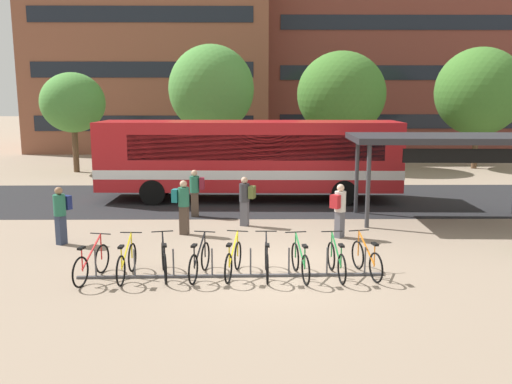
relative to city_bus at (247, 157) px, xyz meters
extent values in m
plane|color=gray|center=(0.71, -9.21, -1.78)|extent=(200.00, 200.00, 0.00)
cube|color=#232326|center=(0.71, 0.00, -1.77)|extent=(80.00, 7.20, 0.01)
cube|color=red|center=(0.06, 0.00, 0.07)|extent=(12.06, 2.86, 2.70)
cube|color=white|center=(0.06, 0.00, -0.58)|extent=(12.08, 2.88, 0.36)
cube|color=black|center=(-5.39, 0.14, 1.20)|extent=(1.06, 2.32, 0.40)
cube|color=black|center=(-5.91, 0.15, 0.34)|extent=(0.14, 2.19, 1.40)
cube|color=black|center=(0.33, -1.25, 0.48)|extent=(9.84, 0.31, 0.97)
cube|color=black|center=(0.40, 1.24, 0.48)|extent=(9.84, 0.31, 0.97)
cylinder|color=black|center=(-3.69, -1.06, -1.28)|extent=(1.01, 0.33, 1.00)
cylinder|color=black|center=(-3.63, 1.25, -1.28)|extent=(1.01, 0.33, 1.00)
cylinder|color=black|center=(3.75, -1.25, -1.28)|extent=(1.01, 0.33, 1.00)
cylinder|color=black|center=(3.81, 1.06, -1.28)|extent=(1.01, 0.33, 1.00)
cube|color=#47474C|center=(-0.31, -9.60, -1.75)|extent=(7.23, 0.25, 0.06)
cylinder|color=#47474C|center=(-3.48, -9.68, -1.43)|extent=(0.04, 0.04, 0.70)
cylinder|color=#47474C|center=(-2.57, -9.66, -1.43)|extent=(0.04, 0.04, 0.70)
cylinder|color=#47474C|center=(-1.67, -9.64, -1.43)|extent=(0.04, 0.04, 0.70)
cylinder|color=#47474C|center=(-0.77, -9.61, -1.43)|extent=(0.04, 0.04, 0.70)
cylinder|color=#47474C|center=(0.14, -9.59, -1.43)|extent=(0.04, 0.04, 0.70)
cylinder|color=#47474C|center=(1.04, -9.57, -1.43)|extent=(0.04, 0.04, 0.70)
cylinder|color=#47474C|center=(1.94, -9.55, -1.43)|extent=(0.04, 0.04, 0.70)
cylinder|color=#47474C|center=(2.85, -9.53, -1.43)|extent=(0.04, 0.04, 0.70)
torus|color=black|center=(-3.44, -9.27, -1.42)|extent=(0.19, 0.70, 0.70)
torus|color=black|center=(-3.65, -10.26, -1.42)|extent=(0.19, 0.70, 0.70)
cube|color=red|center=(-3.54, -9.75, -1.11)|extent=(0.22, 0.91, 0.58)
cylinder|color=red|center=(-3.63, -10.17, -1.16)|extent=(0.04, 0.04, 0.55)
cube|color=black|center=(-3.63, -10.17, -0.90)|extent=(0.14, 0.24, 0.05)
cylinder|color=red|center=(-3.44, -9.29, -1.11)|extent=(0.04, 0.04, 0.65)
cylinder|color=black|center=(-3.44, -9.29, -0.80)|extent=(0.51, 0.13, 0.03)
torus|color=black|center=(-2.73, -9.16, -1.42)|extent=(0.07, 0.71, 0.70)
torus|color=black|center=(-2.77, -10.18, -1.42)|extent=(0.07, 0.71, 0.70)
cube|color=yellow|center=(-2.75, -9.65, -1.11)|extent=(0.07, 0.92, 0.58)
cylinder|color=yellow|center=(-2.77, -10.08, -1.16)|extent=(0.03, 0.03, 0.55)
cube|color=black|center=(-2.77, -10.08, -0.90)|extent=(0.11, 0.22, 0.05)
cylinder|color=yellow|center=(-2.73, -9.18, -1.11)|extent=(0.03, 0.03, 0.65)
cylinder|color=black|center=(-2.73, -9.18, -0.80)|extent=(0.52, 0.05, 0.03)
torus|color=black|center=(-2.00, -9.07, -1.42)|extent=(0.19, 0.70, 0.70)
torus|color=black|center=(-1.79, -10.07, -1.42)|extent=(0.19, 0.70, 0.70)
cube|color=black|center=(-1.90, -9.55, -1.11)|extent=(0.22, 0.91, 0.58)
cylinder|color=black|center=(-1.81, -9.97, -1.16)|extent=(0.04, 0.04, 0.55)
cube|color=black|center=(-1.81, -9.97, -0.90)|extent=(0.14, 0.24, 0.05)
cylinder|color=black|center=(-2.00, -9.09, -1.11)|extent=(0.04, 0.04, 0.65)
cylinder|color=black|center=(-2.00, -9.09, -0.80)|extent=(0.51, 0.14, 0.03)
torus|color=black|center=(-0.97, -9.10, -1.42)|extent=(0.17, 0.70, 0.70)
torus|color=black|center=(-1.16, -10.10, -1.42)|extent=(0.17, 0.70, 0.70)
cube|color=black|center=(-1.06, -9.58, -1.11)|extent=(0.20, 0.91, 0.58)
cylinder|color=black|center=(-1.14, -10.00, -1.16)|extent=(0.04, 0.04, 0.55)
cube|color=black|center=(-1.14, -10.00, -0.90)|extent=(0.14, 0.23, 0.05)
cylinder|color=black|center=(-0.97, -9.12, -1.11)|extent=(0.04, 0.04, 0.65)
cylinder|color=black|center=(-0.97, -9.12, -0.80)|extent=(0.52, 0.12, 0.03)
torus|color=black|center=(-0.18, -9.04, -1.42)|extent=(0.18, 0.70, 0.70)
torus|color=black|center=(-0.37, -10.04, -1.42)|extent=(0.18, 0.70, 0.70)
cube|color=yellow|center=(-0.27, -9.52, -1.11)|extent=(0.20, 0.91, 0.58)
cylinder|color=yellow|center=(-0.35, -9.94, -1.16)|extent=(0.04, 0.04, 0.55)
cube|color=black|center=(-0.35, -9.94, -0.90)|extent=(0.14, 0.23, 0.05)
cylinder|color=yellow|center=(-0.18, -9.06, -1.11)|extent=(0.04, 0.04, 0.65)
cylinder|color=black|center=(-0.18, -9.06, -0.80)|extent=(0.52, 0.13, 0.03)
torus|color=black|center=(0.52, -9.07, -1.42)|extent=(0.04, 0.70, 0.70)
torus|color=black|center=(0.52, -10.09, -1.42)|extent=(0.04, 0.70, 0.70)
cube|color=black|center=(0.52, -9.56, -1.11)|extent=(0.03, 0.92, 0.58)
cylinder|color=black|center=(0.52, -9.99, -1.16)|extent=(0.03, 0.03, 0.55)
cube|color=black|center=(0.52, -9.99, -0.90)|extent=(0.10, 0.22, 0.05)
cylinder|color=black|center=(0.52, -9.09, -1.11)|extent=(0.03, 0.03, 0.65)
cylinder|color=black|center=(0.52, -9.09, -0.80)|extent=(0.52, 0.03, 0.03)
torus|color=black|center=(1.22, -9.16, -1.42)|extent=(0.15, 0.70, 0.70)
torus|color=black|center=(1.38, -10.17, -1.42)|extent=(0.15, 0.70, 0.70)
cube|color=#1E7F38|center=(1.30, -9.64, -1.11)|extent=(0.17, 0.91, 0.58)
cylinder|color=#1E7F38|center=(1.36, -10.07, -1.16)|extent=(0.03, 0.03, 0.55)
cube|color=black|center=(1.36, -10.07, -0.90)|extent=(0.13, 0.23, 0.05)
cylinder|color=#1E7F38|center=(1.23, -9.18, -1.11)|extent=(0.04, 0.04, 0.65)
cylinder|color=black|center=(1.23, -9.18, -0.80)|extent=(0.52, 0.11, 0.03)
torus|color=black|center=(2.11, -9.10, -1.42)|extent=(0.11, 0.71, 0.70)
torus|color=black|center=(2.20, -10.12, -1.42)|extent=(0.11, 0.71, 0.70)
cube|color=#1E7F38|center=(2.15, -9.59, -1.11)|extent=(0.12, 0.92, 0.58)
cylinder|color=#1E7F38|center=(2.19, -10.02, -1.16)|extent=(0.03, 0.03, 0.55)
cube|color=black|center=(2.19, -10.02, -0.90)|extent=(0.12, 0.23, 0.05)
cylinder|color=#1E7F38|center=(2.11, -9.12, -1.11)|extent=(0.03, 0.03, 0.65)
cylinder|color=black|center=(2.11, -9.12, -0.80)|extent=(0.52, 0.08, 0.03)
torus|color=black|center=(2.78, -9.01, -1.42)|extent=(0.20, 0.70, 0.70)
torus|color=black|center=(3.00, -10.01, -1.42)|extent=(0.20, 0.70, 0.70)
cube|color=orange|center=(2.88, -9.49, -1.11)|extent=(0.23, 0.91, 0.58)
cylinder|color=orange|center=(2.98, -9.91, -1.16)|extent=(0.04, 0.04, 0.55)
cube|color=black|center=(2.98, -9.91, -0.90)|extent=(0.15, 0.24, 0.05)
cylinder|color=orange|center=(2.78, -9.03, -1.11)|extent=(0.04, 0.04, 0.65)
cylinder|color=black|center=(2.78, -9.03, -0.80)|extent=(0.51, 0.14, 0.03)
cylinder|color=#38383D|center=(3.90, -4.80, -0.42)|extent=(0.14, 0.14, 2.71)
cylinder|color=#38383D|center=(3.97, -2.56, -0.42)|extent=(0.14, 0.14, 2.71)
cube|color=#28282D|center=(6.77, -3.77, 1.03)|extent=(6.57, 3.24, 0.20)
cube|color=black|center=(6.73, -5.04, 0.58)|extent=(3.63, 0.19, 0.44)
cube|color=#2D3851|center=(-5.30, -6.71, -1.35)|extent=(0.30, 0.32, 0.85)
cylinder|color=#23664C|center=(-5.30, -6.71, -0.62)|extent=(0.46, 0.46, 0.60)
sphere|color=#936B4C|center=(-5.30, -6.71, -0.21)|extent=(0.22, 0.22, 0.22)
cube|color=navy|center=(-5.18, -6.48, -0.59)|extent=(0.33, 0.29, 0.40)
cube|color=#565660|center=(-0.06, -4.51, -1.37)|extent=(0.31, 0.27, 0.80)
cylinder|color=#333338|center=(-0.06, -4.51, -0.67)|extent=(0.43, 0.43, 0.60)
sphere|color=tan|center=(-0.06, -4.51, -0.26)|extent=(0.22, 0.22, 0.22)
cube|color=#56602D|center=(0.18, -4.59, -0.64)|extent=(0.26, 0.32, 0.40)
cube|color=#47382D|center=(-1.83, -3.13, -1.34)|extent=(0.27, 0.22, 0.87)
cylinder|color=#23664C|center=(-1.83, -3.13, -0.62)|extent=(0.36, 0.36, 0.57)
sphere|color=tan|center=(-1.83, -3.13, -0.22)|extent=(0.22, 0.22, 0.22)
cube|color=maroon|center=(-1.57, -3.11, -0.59)|extent=(0.20, 0.29, 0.40)
cube|color=#565660|center=(2.81, -6.02, -1.37)|extent=(0.32, 0.33, 0.80)
cylinder|color=beige|center=(2.81, -6.02, -0.67)|extent=(0.48, 0.48, 0.61)
sphere|color=beige|center=(2.81, -6.02, -0.26)|extent=(0.22, 0.22, 0.22)
cube|color=#B21E23|center=(2.63, -6.21, -0.64)|extent=(0.33, 0.32, 0.40)
cube|color=#47382D|center=(-1.90, -5.61, -1.33)|extent=(0.30, 0.25, 0.88)
cylinder|color=#23664C|center=(-1.90, -5.61, -0.60)|extent=(0.41, 0.41, 0.58)
sphere|color=tan|center=(-1.90, -5.61, -0.20)|extent=(0.22, 0.22, 0.22)
cube|color=#197075|center=(-2.16, -5.56, -0.57)|extent=(0.24, 0.31, 0.40)
cylinder|color=brown|center=(13.24, 9.52, -0.62)|extent=(0.32, 0.32, 2.31)
ellipsoid|color=#427A2D|center=(13.24, 9.52, 2.66)|extent=(4.97, 4.97, 5.00)
cylinder|color=brown|center=(-2.04, 8.66, -0.52)|extent=(0.32, 0.32, 2.51)
ellipsoid|color=#4C8E3D|center=(-2.04, 8.66, 2.80)|extent=(4.72, 4.72, 4.85)
cylinder|color=brown|center=(5.36, 9.71, -0.66)|extent=(0.32, 0.32, 2.22)
ellipsoid|color=#427A2D|center=(5.36, 9.71, 2.52)|extent=(5.08, 5.08, 4.87)
cylinder|color=brown|center=(-9.61, 8.25, -0.55)|extent=(0.32, 0.32, 2.45)
ellipsoid|color=#4C8E3D|center=(-9.61, 8.25, 2.06)|extent=(3.49, 3.49, 3.26)
cube|color=brown|center=(-7.51, 23.83, 7.61)|extent=(17.83, 13.23, 18.78)
cube|color=black|center=(-7.51, 17.18, 0.48)|extent=(15.69, 0.06, 1.10)
cube|color=black|center=(-7.51, 17.18, 4.23)|extent=(15.69, 0.06, 1.10)
cube|color=black|center=(-7.51, 17.18, 7.99)|extent=(15.69, 0.06, 1.10)
cube|color=brown|center=(12.60, 25.98, 9.35)|extent=(23.22, 11.21, 22.26)
cube|color=black|center=(12.60, 20.34, 0.45)|extent=(20.43, 0.06, 1.10)
cube|color=black|center=(12.60, 20.34, 4.16)|extent=(20.43, 0.06, 1.10)
cube|color=black|center=(12.60, 20.34, 7.87)|extent=(20.43, 0.06, 1.10)
cube|color=tan|center=(-2.52, 35.77, 3.85)|extent=(18.62, 11.91, 11.26)
cube|color=black|center=(-2.52, 29.79, 0.48)|extent=(16.39, 0.06, 1.10)
cube|color=black|center=(-2.52, 29.79, 4.23)|extent=(16.39, 0.06, 1.10)
cube|color=black|center=(-2.52, 29.79, 7.98)|extent=(16.39, 0.06, 1.10)
camera|label=1|loc=(0.15, -21.77, 2.45)|focal=37.87mm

